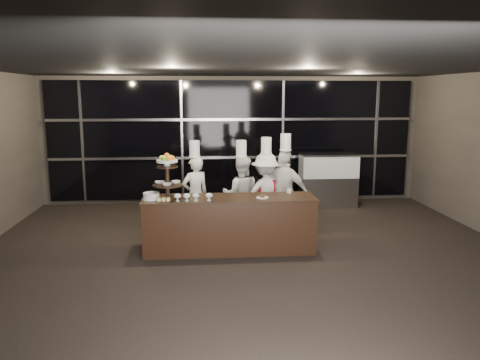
{
  "coord_description": "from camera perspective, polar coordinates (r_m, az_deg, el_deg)",
  "views": [
    {
      "loc": [
        -0.76,
        -6.16,
        2.59
      ],
      "look_at": [
        -0.1,
        1.62,
        1.15
      ],
      "focal_mm": 35.0,
      "sensor_mm": 36.0,
      "label": 1
    }
  ],
  "objects": [
    {
      "name": "compotes",
      "position": [
        7.43,
        -5.84,
        -1.94
      ],
      "size": [
        0.61,
        0.11,
        0.12
      ],
      "color": "silver",
      "rests_on": "buffet_counter"
    },
    {
      "name": "buffet_counter",
      "position": [
        7.79,
        -1.29,
        -5.38
      ],
      "size": [
        2.84,
        0.74,
        0.92
      ],
      "color": "black",
      "rests_on": "ground"
    },
    {
      "name": "layer_cake",
      "position": [
        7.65,
        -10.75,
        -1.94
      ],
      "size": [
        0.3,
        0.3,
        0.11
      ],
      "color": "white",
      "rests_on": "buffet_counter"
    },
    {
      "name": "chef_d",
      "position": [
        8.62,
        5.48,
        -1.49
      ],
      "size": [
        0.99,
        0.83,
        1.89
      ],
      "color": "white",
      "rests_on": "ground"
    },
    {
      "name": "window_wall",
      "position": [
        11.17,
        -0.89,
        4.86
      ],
      "size": [
        8.6,
        0.1,
        2.8
      ],
      "color": "black",
      "rests_on": "ground"
    },
    {
      "name": "room",
      "position": [
        6.3,
        2.17,
        0.48
      ],
      "size": [
        10.0,
        10.0,
        10.0
      ],
      "color": "black",
      "rests_on": "ground"
    },
    {
      "name": "display_stand",
      "position": [
        7.6,
        -8.86,
        0.86
      ],
      "size": [
        0.48,
        0.48,
        0.74
      ],
      "color": "black",
      "rests_on": "buffet_counter"
    },
    {
      "name": "display_case",
      "position": [
        11.02,
        10.69,
        0.32
      ],
      "size": [
        1.31,
        0.57,
        1.24
      ],
      "color": "#A5A5AA",
      "rests_on": "ground"
    },
    {
      "name": "chef_b",
      "position": [
        8.77,
        0.15,
        -1.69
      ],
      "size": [
        0.76,
        0.63,
        1.75
      ],
      "color": "silver",
      "rests_on": "ground"
    },
    {
      "name": "chef_c",
      "position": [
        8.71,
        3.15,
        -1.63
      ],
      "size": [
        1.09,
        0.8,
        1.82
      ],
      "color": "silver",
      "rests_on": "ground"
    },
    {
      "name": "small_plate",
      "position": [
        7.63,
        2.74,
        -2.09
      ],
      "size": [
        0.2,
        0.2,
        0.05
      ],
      "color": "white",
      "rests_on": "buffet_counter"
    },
    {
      "name": "chef_a",
      "position": [
        8.84,
        -5.47,
        -1.55
      ],
      "size": [
        0.63,
        0.54,
        1.74
      ],
      "color": "white",
      "rests_on": "ground"
    },
    {
      "name": "chef_cup",
      "position": [
        8.04,
        6.02,
        -1.34
      ],
      "size": [
        0.08,
        0.08,
        0.07
      ],
      "primitive_type": "cylinder",
      "color": "white",
      "rests_on": "buffet_counter"
    },
    {
      "name": "pastry_squares",
      "position": [
        7.52,
        -9.27,
        -2.3
      ],
      "size": [
        0.2,
        0.13,
        0.05
      ],
      "color": "#F5E378",
      "rests_on": "buffet_counter"
    }
  ]
}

